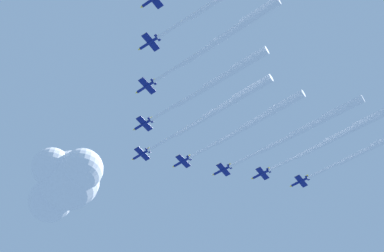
{
  "coord_description": "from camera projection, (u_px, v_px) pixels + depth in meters",
  "views": [
    {
      "loc": [
        93.47,
        -97.54,
        -23.35
      ],
      "look_at": [
        0.0,
        0.0,
        152.89
      ],
      "focal_mm": 48.74,
      "sensor_mm": 36.0,
      "label": 1
    }
  ],
  "objects": [
    {
      "name": "jet_lead",
      "position": [
        223.0,
        107.0,
        216.12
      ],
      "size": [
        73.03,
        14.52,
        3.67
      ],
      "color": "navy"
    },
    {
      "name": "jet_port_inner",
      "position": [
        221.0,
        78.0,
        205.04
      ],
      "size": [
        65.89,
        14.32,
        3.67
      ],
      "color": "navy"
    },
    {
      "name": "jet_starboard_inner",
      "position": [
        259.0,
        119.0,
        219.57
      ],
      "size": [
        67.63,
        13.72,
        3.66
      ],
      "color": "navy"
    },
    {
      "name": "jet_port_mid",
      "position": [
        229.0,
        33.0,
        193.64
      ],
      "size": [
        67.09,
        13.68,
        3.65
      ],
      "color": "navy"
    },
    {
      "name": "jet_starboard_mid",
      "position": [
        311.0,
        125.0,
        220.24
      ],
      "size": [
        73.65,
        16.25,
        3.66
      ],
      "color": "navy"
    },
    {
      "name": "jet_starboard_outer",
      "position": [
        342.0,
        134.0,
        225.32
      ],
      "size": [
        67.82,
        14.65,
        3.66
      ],
      "color": "navy"
    },
    {
      "name": "cloud_puff",
      "position": [
        66.0,
        181.0,
        244.85
      ],
      "size": [
        46.52,
        34.01,
        29.24
      ],
      "color": "white"
    }
  ]
}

